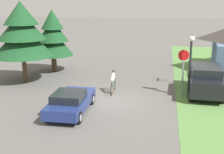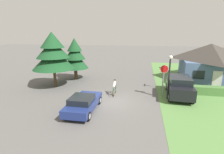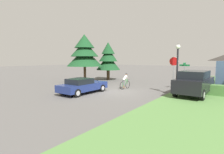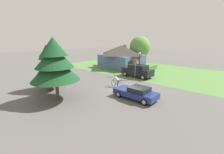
# 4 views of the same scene
# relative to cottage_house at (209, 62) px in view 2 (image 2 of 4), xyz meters

# --- Properties ---
(ground_plane) EXTENTS (140.00, 140.00, 0.00)m
(ground_plane) POSITION_rel_cottage_house_xyz_m (-10.56, -9.21, -2.37)
(ground_plane) COLOR #5B5956
(cottage_house) EXTENTS (7.67, 9.12, 4.62)m
(cottage_house) POSITION_rel_cottage_house_xyz_m (0.00, 0.00, 0.00)
(cottage_house) COLOR slate
(cottage_house) RESTS_ON ground
(hedge_row) EXTENTS (8.84, 0.90, 0.81)m
(hedge_row) POSITION_rel_cottage_house_xyz_m (-0.74, -5.78, -1.97)
(hedge_row) COLOR #4C7A3D
(hedge_row) RESTS_ON ground
(sedan_left_lane) EXTENTS (1.91, 4.34, 1.28)m
(sedan_left_lane) POSITION_rel_cottage_house_xyz_m (-12.39, -11.52, -1.73)
(sedan_left_lane) COLOR navy
(sedan_left_lane) RESTS_ON ground
(cyclist) EXTENTS (0.44, 1.75, 1.52)m
(cyclist) POSITION_rel_cottage_house_xyz_m (-10.68, -7.56, -1.65)
(cyclist) COLOR black
(cyclist) RESTS_ON ground
(parked_suv_right) EXTENTS (2.27, 4.97, 1.95)m
(parked_suv_right) POSITION_rel_cottage_house_xyz_m (-4.66, -6.81, -1.37)
(parked_suv_right) COLOR black
(parked_suv_right) RESTS_ON ground
(stop_sign) EXTENTS (0.73, 0.09, 3.04)m
(stop_sign) POSITION_rel_cottage_house_xyz_m (-6.17, -7.35, -0.22)
(stop_sign) COLOR gray
(stop_sign) RESTS_ON ground
(street_lamp) EXTENTS (0.35, 0.35, 4.05)m
(street_lamp) POSITION_rel_cottage_house_xyz_m (-5.77, -7.74, 0.32)
(street_lamp) COLOR black
(street_lamp) RESTS_ON ground
(street_name_sign) EXTENTS (0.90, 0.90, 2.54)m
(street_name_sign) POSITION_rel_cottage_house_xyz_m (-5.96, -4.76, -0.60)
(street_name_sign) COLOR gray
(street_name_sign) RESTS_ON ground
(conifer_tall_near) EXTENTS (4.47, 4.47, 5.97)m
(conifer_tall_near) POSITION_rel_cottage_house_xyz_m (-17.67, -5.93, 1.32)
(conifer_tall_near) COLOR #4C3823
(conifer_tall_near) RESTS_ON ground
(conifer_tall_far) EXTENTS (3.32, 3.32, 5.23)m
(conifer_tall_far) POSITION_rel_cottage_house_xyz_m (-16.65, -2.38, 0.66)
(conifer_tall_far) COLOR #4C3823
(conifer_tall_far) RESTS_ON ground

